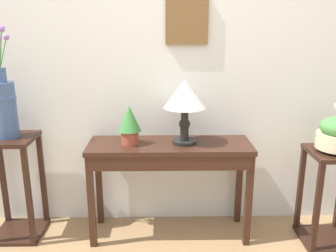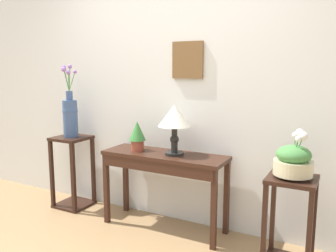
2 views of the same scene
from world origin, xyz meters
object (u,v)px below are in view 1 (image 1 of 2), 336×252
Objects in this scene: table_lamp at (185,98)px; pedestal_stand_right at (330,197)px; pedestal_stand_left at (15,187)px; console_table at (170,159)px; flower_vase_tall_left at (5,103)px; potted_plant_on_console at (130,123)px.

table_lamp reaches higher than pedestal_stand_right.
pedestal_stand_left is (-1.25, 0.01, -0.67)m from table_lamp.
console_table is 1.18m from pedestal_stand_right.
flower_vase_tall_left is (-1.25, 0.01, -0.03)m from table_lamp.
potted_plant_on_console is 0.40× the size of pedestal_stand_right.
console_table is 4.16× the size of potted_plant_on_console.
potted_plant_on_console is 1.00m from pedestal_stand_left.
console_table is at bearing -1.44° from flower_vase_tall_left.
potted_plant_on_console is at bearing -1.44° from flower_vase_tall_left.
console_table is 1.50× the size of pedestal_stand_left.
pedestal_stand_left reaches higher than console_table.
flower_vase_tall_left is at bearing 179.75° from table_lamp.
pedestal_stand_left is at bearing 122.50° from flower_vase_tall_left.
flower_vase_tall_left reaches higher than potted_plant_on_console.
flower_vase_tall_left is at bearing 176.71° from pedestal_stand_right.
pedestal_stand_right is (1.15, -0.10, -0.27)m from console_table.
flower_vase_tall_left reaches higher than pedestal_stand_right.
pedestal_stand_right is at bearing -3.31° from pedestal_stand_left.
table_lamp is 1.27m from pedestal_stand_right.
pedestal_stand_right is at bearing -5.14° from console_table.
console_table is 1.65× the size of pedestal_stand_right.
table_lamp is at bearing 12.55° from console_table.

